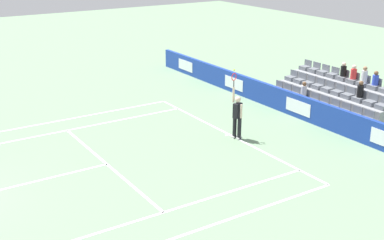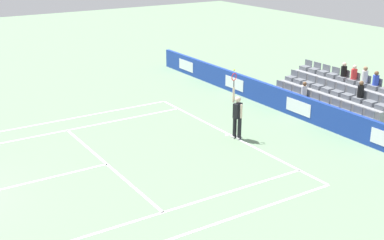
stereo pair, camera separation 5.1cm
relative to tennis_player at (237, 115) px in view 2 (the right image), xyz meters
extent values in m
cube|color=white|center=(0.49, -0.01, -0.99)|extent=(10.97, 0.10, 0.01)
cube|color=white|center=(0.49, 5.48, -0.99)|extent=(8.23, 0.10, 0.01)
cube|color=white|center=(0.49, 8.68, -0.99)|extent=(0.10, 6.40, 0.01)
cube|color=white|center=(4.61, 5.94, -0.99)|extent=(0.10, 11.89, 0.01)
cube|color=white|center=(-3.62, 5.94, -0.99)|extent=(0.10, 11.89, 0.01)
cube|color=white|center=(5.98, 5.94, -0.99)|extent=(0.10, 11.89, 0.01)
cube|color=white|center=(-4.99, 5.94, -0.99)|extent=(0.10, 11.89, 0.01)
cube|color=white|center=(0.49, 0.09, -0.99)|extent=(0.10, 0.20, 0.01)
cube|color=#193899|center=(0.49, -3.93, -0.46)|extent=(23.86, 0.20, 1.07)
cube|color=white|center=(0.49, -3.82, -0.46)|extent=(1.53, 0.01, 0.60)
cube|color=white|center=(5.26, -3.82, -0.46)|extent=(1.53, 0.01, 0.60)
cube|color=white|center=(10.04, -3.82, -0.46)|extent=(1.53, 0.01, 0.60)
cylinder|color=black|center=(-0.12, -0.04, -0.54)|extent=(0.16, 0.16, 0.90)
cylinder|color=black|center=(0.11, 0.03, -0.54)|extent=(0.16, 0.16, 0.90)
cube|color=white|center=(-0.12, -0.04, -0.95)|extent=(0.19, 0.28, 0.08)
cube|color=white|center=(0.11, 0.03, -0.95)|extent=(0.19, 0.28, 0.08)
cube|color=black|center=(-0.01, 0.00, 0.21)|extent=(0.31, 0.41, 0.60)
sphere|color=beige|center=(-0.01, 0.00, 0.67)|extent=(0.24, 0.24, 0.24)
cylinder|color=beige|center=(0.21, 0.06, 0.82)|extent=(0.09, 0.09, 0.62)
cylinder|color=beige|center=(-0.23, -0.02, 0.23)|extent=(0.09, 0.09, 0.56)
cylinder|color=black|center=(0.21, 0.06, 1.27)|extent=(0.04, 0.04, 0.28)
torus|color=red|center=(0.21, 0.06, 1.55)|extent=(0.11, 0.31, 0.31)
sphere|color=#D1E533|center=(0.21, 0.06, 1.83)|extent=(0.07, 0.07, 0.07)
cube|color=gray|center=(0.49, -5.01, -0.78)|extent=(6.20, 0.95, 0.42)
cube|color=slate|center=(-2.30, -5.01, -0.47)|extent=(0.48, 0.44, 0.20)
cube|color=slate|center=(-2.30, -5.21, -0.22)|extent=(0.48, 0.04, 0.30)
cube|color=slate|center=(-1.68, -5.01, -0.47)|extent=(0.48, 0.44, 0.20)
cube|color=slate|center=(-1.68, -5.21, -0.22)|extent=(0.48, 0.04, 0.30)
cube|color=slate|center=(-1.06, -5.01, -0.47)|extent=(0.48, 0.44, 0.20)
cube|color=slate|center=(-1.06, -5.21, -0.22)|extent=(0.48, 0.04, 0.30)
cube|color=slate|center=(-0.44, -5.01, -0.47)|extent=(0.48, 0.44, 0.20)
cube|color=slate|center=(-0.44, -5.21, -0.22)|extent=(0.48, 0.04, 0.30)
cube|color=slate|center=(0.18, -5.01, -0.47)|extent=(0.48, 0.44, 0.20)
cube|color=slate|center=(0.18, -5.21, -0.22)|extent=(0.48, 0.04, 0.30)
cube|color=slate|center=(0.80, -5.01, -0.47)|extent=(0.48, 0.44, 0.20)
cube|color=slate|center=(0.80, -5.21, -0.22)|extent=(0.48, 0.04, 0.30)
cube|color=slate|center=(1.42, -5.01, -0.47)|extent=(0.48, 0.44, 0.20)
cube|color=slate|center=(1.42, -5.21, -0.22)|extent=(0.48, 0.04, 0.30)
cube|color=slate|center=(2.04, -5.01, -0.47)|extent=(0.48, 0.44, 0.20)
cube|color=slate|center=(2.04, -5.21, -0.22)|extent=(0.48, 0.04, 0.30)
cube|color=slate|center=(2.66, -5.01, -0.47)|extent=(0.48, 0.44, 0.20)
cube|color=slate|center=(2.66, -5.21, -0.22)|extent=(0.48, 0.04, 0.30)
cube|color=slate|center=(3.28, -5.01, -0.47)|extent=(0.48, 0.44, 0.20)
cube|color=slate|center=(3.28, -5.21, -0.22)|extent=(0.48, 0.04, 0.30)
cube|color=gray|center=(0.49, -5.96, -0.57)|extent=(6.20, 0.95, 0.84)
cube|color=slate|center=(-2.30, -5.96, -0.05)|extent=(0.48, 0.44, 0.20)
cube|color=slate|center=(-1.68, -5.96, -0.05)|extent=(0.48, 0.44, 0.20)
cube|color=slate|center=(-1.68, -6.16, 0.20)|extent=(0.48, 0.04, 0.30)
cube|color=slate|center=(-1.06, -5.96, -0.05)|extent=(0.48, 0.44, 0.20)
cube|color=slate|center=(-1.06, -6.16, 0.20)|extent=(0.48, 0.04, 0.30)
cube|color=slate|center=(-0.44, -5.96, -0.05)|extent=(0.48, 0.44, 0.20)
cube|color=slate|center=(-0.44, -6.16, 0.20)|extent=(0.48, 0.04, 0.30)
cube|color=slate|center=(0.18, -5.96, -0.05)|extent=(0.48, 0.44, 0.20)
cube|color=slate|center=(0.18, -6.16, 0.20)|extent=(0.48, 0.04, 0.30)
cube|color=slate|center=(0.80, -5.96, -0.05)|extent=(0.48, 0.44, 0.20)
cube|color=slate|center=(0.80, -6.16, 0.20)|extent=(0.48, 0.04, 0.30)
cube|color=slate|center=(1.42, -5.96, -0.05)|extent=(0.48, 0.44, 0.20)
cube|color=slate|center=(1.42, -6.16, 0.20)|extent=(0.48, 0.04, 0.30)
cube|color=slate|center=(2.04, -5.96, -0.05)|extent=(0.48, 0.44, 0.20)
cube|color=slate|center=(2.04, -6.16, 0.20)|extent=(0.48, 0.04, 0.30)
cube|color=slate|center=(2.66, -5.96, -0.05)|extent=(0.48, 0.44, 0.20)
cube|color=slate|center=(2.66, -6.16, 0.20)|extent=(0.48, 0.04, 0.30)
cube|color=slate|center=(3.28, -5.96, -0.05)|extent=(0.48, 0.44, 0.20)
cube|color=slate|center=(3.28, -6.16, 0.20)|extent=(0.48, 0.04, 0.30)
cube|color=gray|center=(0.49, -6.91, -0.36)|extent=(6.20, 0.95, 1.26)
cube|color=slate|center=(-1.06, -6.91, 0.37)|extent=(0.48, 0.44, 0.20)
cube|color=slate|center=(-1.06, -7.11, 0.62)|extent=(0.48, 0.04, 0.30)
cube|color=slate|center=(-0.44, -6.91, 0.37)|extent=(0.48, 0.44, 0.20)
cube|color=slate|center=(-0.44, -7.11, 0.62)|extent=(0.48, 0.04, 0.30)
cube|color=slate|center=(0.18, -6.91, 0.37)|extent=(0.48, 0.44, 0.20)
cube|color=slate|center=(0.18, -7.11, 0.62)|extent=(0.48, 0.04, 0.30)
cube|color=slate|center=(0.80, -6.91, 0.37)|extent=(0.48, 0.44, 0.20)
cube|color=slate|center=(0.80, -7.11, 0.62)|extent=(0.48, 0.04, 0.30)
cube|color=slate|center=(1.42, -6.91, 0.37)|extent=(0.48, 0.44, 0.20)
cube|color=slate|center=(1.42, -7.11, 0.62)|extent=(0.48, 0.04, 0.30)
cube|color=slate|center=(2.04, -6.91, 0.37)|extent=(0.48, 0.44, 0.20)
cube|color=slate|center=(2.04, -7.11, 0.62)|extent=(0.48, 0.04, 0.30)
cube|color=slate|center=(2.66, -6.91, 0.37)|extent=(0.48, 0.44, 0.20)
cube|color=slate|center=(2.66, -7.11, 0.62)|extent=(0.48, 0.04, 0.30)
cube|color=slate|center=(3.28, -6.91, 0.37)|extent=(0.48, 0.44, 0.20)
cube|color=slate|center=(3.28, -7.11, 0.62)|extent=(0.48, 0.04, 0.30)
cylinder|color=black|center=(-1.06, -6.01, 0.32)|extent=(0.28, 0.28, 0.54)
sphere|color=brown|center=(-1.06, -6.01, 0.69)|extent=(0.20, 0.20, 0.20)
cylinder|color=blue|center=(-1.06, -6.96, 0.69)|extent=(0.28, 0.28, 0.45)
sphere|color=brown|center=(-1.06, -6.96, 1.01)|extent=(0.20, 0.20, 0.20)
cylinder|color=red|center=(0.18, -6.96, 0.70)|extent=(0.28, 0.28, 0.47)
sphere|color=beige|center=(0.18, -6.96, 1.04)|extent=(0.20, 0.20, 0.20)
cylinder|color=white|center=(-0.44, -6.96, 0.73)|extent=(0.28, 0.28, 0.53)
sphere|color=#9E7251|center=(-0.44, -6.96, 1.10)|extent=(0.20, 0.20, 0.20)
cylinder|color=white|center=(1.42, -5.06, -0.12)|extent=(0.28, 0.28, 0.50)
sphere|color=brown|center=(1.42, -5.06, 0.23)|extent=(0.20, 0.20, 0.20)
cylinder|color=black|center=(0.80, -6.96, 0.71)|extent=(0.28, 0.28, 0.49)
sphere|color=beige|center=(0.80, -6.96, 1.05)|extent=(0.20, 0.20, 0.20)
camera|label=1|loc=(-15.40, 12.04, 6.67)|focal=48.11mm
camera|label=2|loc=(-15.43, 11.99, 6.67)|focal=48.11mm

